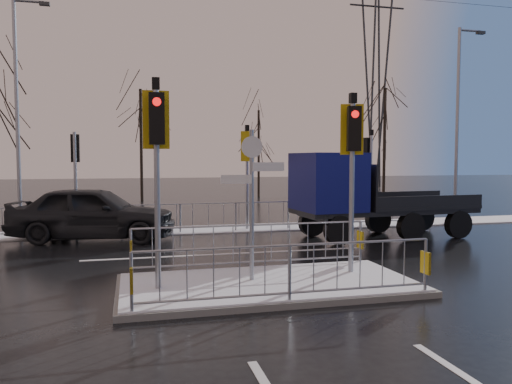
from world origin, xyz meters
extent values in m
plane|color=black|center=(0.00, 0.00, 0.00)|extent=(120.00, 120.00, 0.00)
cube|color=white|center=(0.00, 8.60, 0.02)|extent=(30.00, 2.00, 0.04)
cube|color=silver|center=(0.00, 3.80, 0.00)|extent=(8.00, 0.15, 0.01)
cube|color=#61615C|center=(0.00, 0.00, 0.06)|extent=(6.00, 3.00, 0.12)
cube|color=white|center=(0.00, 0.00, 0.14)|extent=(5.85, 2.85, 0.03)
cube|color=gold|center=(-2.70, -1.38, 0.67)|extent=(0.05, 0.28, 0.42)
cube|color=gold|center=(2.70, -1.38, 0.67)|extent=(0.05, 0.28, 0.42)
cube|color=gold|center=(-2.70, 1.38, 0.67)|extent=(0.05, 0.28, 0.42)
cube|color=gold|center=(2.70, 1.38, 0.67)|extent=(0.05, 0.28, 0.42)
cylinder|color=gray|center=(-2.20, 0.00, 2.02)|extent=(0.11, 0.11, 3.80)
cube|color=black|center=(-2.20, -0.18, 3.37)|extent=(0.28, 0.22, 0.95)
cylinder|color=red|center=(-2.20, -0.29, 3.67)|extent=(0.16, 0.04, 0.16)
cube|color=gold|center=(-2.20, 0.07, 3.37)|extent=(0.50, 0.03, 1.10)
cube|color=black|center=(-2.20, 0.00, 4.04)|extent=(0.14, 0.14, 0.22)
cylinder|color=gray|center=(2.00, 0.40, 1.97)|extent=(0.11, 0.11, 3.70)
cube|color=black|center=(1.95, 0.23, 3.27)|extent=(0.33, 0.28, 0.95)
cylinder|color=red|center=(1.93, 0.12, 3.57)|extent=(0.16, 0.08, 0.16)
cube|color=gold|center=(2.02, 0.47, 3.27)|extent=(0.49, 0.16, 1.10)
cube|color=black|center=(2.00, 0.40, 3.94)|extent=(0.14, 0.14, 0.22)
cylinder|color=gray|center=(-0.30, 0.20, 1.67)|extent=(0.09, 0.09, 3.10)
cube|color=silver|center=(0.05, 0.20, 2.47)|extent=(0.70, 0.14, 0.18)
cube|color=silver|center=(-0.62, 0.20, 2.22)|extent=(0.62, 0.15, 0.18)
cylinder|color=silver|center=(-0.30, 0.17, 2.87)|extent=(0.44, 0.03, 0.44)
cylinder|color=gray|center=(-4.50, 8.30, 1.79)|extent=(0.11, 0.11, 3.50)
cube|color=black|center=(-4.50, 8.48, 2.99)|extent=(0.28, 0.22, 0.95)
cylinder|color=red|center=(-4.50, 8.59, 3.29)|extent=(0.16, 0.04, 0.16)
cylinder|color=gray|center=(1.50, 8.30, 1.84)|extent=(0.11, 0.11, 3.60)
cube|color=black|center=(1.50, 8.48, 3.09)|extent=(0.28, 0.22, 0.95)
cylinder|color=red|center=(1.50, 8.59, 3.39)|extent=(0.16, 0.04, 0.16)
cube|color=gold|center=(1.50, 8.23, 3.09)|extent=(0.50, 0.03, 1.10)
cube|color=black|center=(1.50, 8.30, 3.76)|extent=(0.14, 0.14, 0.22)
cylinder|color=gray|center=(6.50, 8.30, 1.79)|extent=(0.11, 0.11, 3.50)
cube|color=black|center=(6.45, 8.47, 2.99)|extent=(0.33, 0.28, 0.95)
cylinder|color=red|center=(6.43, 8.58, 3.29)|extent=(0.16, 0.08, 0.16)
cube|color=black|center=(6.50, 8.30, 3.66)|extent=(0.14, 0.14, 0.22)
imported|color=black|center=(-3.86, 7.18, 0.89)|extent=(5.53, 3.17, 1.77)
cylinder|color=black|center=(3.43, 4.35, 0.46)|extent=(0.94, 0.34, 0.92)
cylinder|color=black|center=(3.30, 6.28, 0.46)|extent=(0.94, 0.34, 0.92)
cylinder|color=black|center=(6.00, 4.53, 0.46)|extent=(0.94, 0.34, 0.92)
cylinder|color=black|center=(5.87, 6.46, 0.46)|extent=(0.94, 0.34, 0.92)
cylinder|color=black|center=(7.84, 4.65, 0.46)|extent=(0.94, 0.34, 0.92)
cylinder|color=black|center=(7.71, 6.58, 0.46)|extent=(0.94, 0.34, 0.92)
cube|color=black|center=(5.57, 5.47, 0.90)|extent=(6.21, 2.52, 0.15)
cube|color=navy|center=(3.46, 5.32, 1.90)|extent=(1.99, 2.33, 1.84)
cube|color=black|center=(4.35, 5.38, 2.27)|extent=(0.16, 1.84, 1.01)
cube|color=#2D3033|center=(2.91, 5.29, 0.87)|extent=(0.25, 2.12, 0.32)
cube|color=black|center=(6.58, 5.54, 1.03)|extent=(4.19, 2.48, 0.11)
cube|color=black|center=(4.61, 5.40, 1.77)|extent=(0.22, 2.21, 1.38)
cylinder|color=black|center=(-2.00, 22.00, 3.45)|extent=(0.19, 0.19, 6.90)
cylinder|color=black|center=(6.00, 24.00, 2.99)|extent=(0.16, 0.16, 5.98)
cylinder|color=black|center=(14.00, 21.00, 3.68)|extent=(0.20, 0.20, 7.36)
cylinder|color=gray|center=(10.50, 8.50, 4.00)|extent=(0.14, 0.14, 8.00)
cylinder|color=gray|center=(11.00, 8.50, 7.90)|extent=(1.00, 0.10, 0.10)
cube|color=#2D3033|center=(11.50, 8.50, 7.85)|extent=(0.35, 0.18, 0.12)
cylinder|color=gray|center=(-6.50, 9.50, 4.10)|extent=(0.14, 0.14, 8.20)
cylinder|color=gray|center=(-6.00, 9.50, 8.10)|extent=(1.00, 0.10, 0.10)
cube|color=#2D3033|center=(-5.50, 9.50, 8.05)|extent=(0.35, 0.18, 0.12)
cylinder|color=#2D3033|center=(18.60, 30.60, 10.00)|extent=(1.18, 1.18, 19.97)
cylinder|color=#2D3033|center=(17.40, 30.60, 10.00)|extent=(1.18, 1.18, 19.97)
cylinder|color=#2D3033|center=(18.60, 29.40, 10.00)|extent=(1.18, 1.18, 19.97)
cylinder|color=#2D3033|center=(17.40, 29.40, 10.00)|extent=(1.18, 1.18, 19.97)
cylinder|color=#2D3033|center=(18.00, 30.00, 15.60)|extent=(5.00, 0.16, 0.16)
camera|label=1|loc=(-2.69, -9.62, 2.63)|focal=35.00mm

